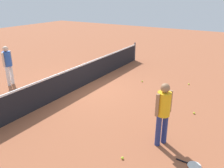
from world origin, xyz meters
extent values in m
plane|color=#9E5638|center=(0.00, 0.00, 0.00)|extent=(40.00, 40.00, 0.00)
cylinder|color=#4C4C51|center=(5.00, 0.00, 0.54)|extent=(0.09, 0.09, 1.07)
cube|color=black|center=(0.00, 0.00, 0.46)|extent=(10.00, 0.02, 0.91)
cube|color=white|center=(0.00, 0.00, 0.94)|extent=(10.00, 0.04, 0.06)
cylinder|color=navy|center=(-2.02, -4.36, 0.42)|extent=(0.19, 0.19, 0.85)
cylinder|color=navy|center=(-2.22, -4.26, 0.42)|extent=(0.19, 0.19, 0.85)
cylinder|color=yellow|center=(-2.12, -4.31, 1.16)|extent=(0.46, 0.46, 0.62)
cylinder|color=#9E704C|center=(-1.93, -4.41, 1.18)|extent=(0.12, 0.12, 0.58)
cylinder|color=#9E704C|center=(-2.31, -4.21, 1.18)|extent=(0.12, 0.12, 0.58)
sphere|color=#9E704C|center=(-2.12, -4.31, 1.58)|extent=(0.31, 0.31, 0.23)
cylinder|color=white|center=(-1.56, 2.77, 0.42)|extent=(0.17, 0.17, 0.85)
cylinder|color=white|center=(-1.35, 2.82, 0.42)|extent=(0.17, 0.17, 0.85)
cylinder|color=#2D59B2|center=(-1.45, 2.79, 1.16)|extent=(0.41, 0.41, 0.62)
cylinder|color=beige|center=(-1.66, 2.74, 1.18)|extent=(0.11, 0.11, 0.58)
cylinder|color=beige|center=(-1.25, 2.85, 1.18)|extent=(0.11, 0.11, 0.58)
sphere|color=beige|center=(-1.45, 2.79, 1.58)|extent=(0.28, 0.28, 0.23)
torus|color=white|center=(-2.54, -5.28, 0.01)|extent=(0.33, 0.33, 0.02)
cylinder|color=silver|center=(-2.54, -5.28, 0.01)|extent=(0.28, 0.28, 0.00)
cylinder|color=black|center=(-2.53, -5.00, 0.02)|extent=(0.04, 0.28, 0.03)
sphere|color=#C6E033|center=(0.01, -4.68, 0.03)|extent=(0.07, 0.07, 0.07)
sphere|color=#C6E033|center=(1.85, -1.96, 0.03)|extent=(0.07, 0.07, 0.07)
sphere|color=#C6E033|center=(-3.19, -3.76, 0.03)|extent=(0.07, 0.07, 0.07)
sphere|color=#C6E033|center=(2.60, -3.84, 0.03)|extent=(0.07, 0.07, 0.07)
camera|label=1|loc=(-7.14, -5.90, 3.66)|focal=36.90mm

